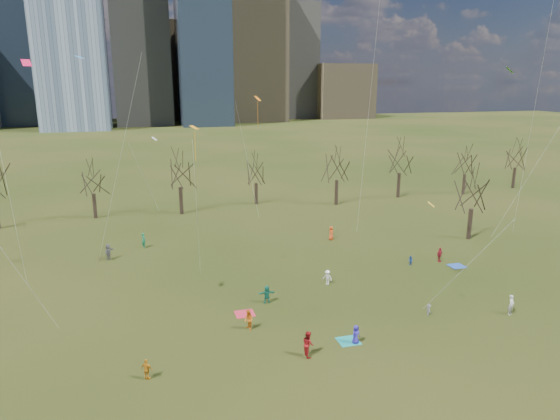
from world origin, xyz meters
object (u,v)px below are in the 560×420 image
object	(u,v)px
person_1	(511,305)
blanket_crimson	(245,314)
person_2	(308,344)
person_0	(356,334)
person_4	(147,369)
blanket_teal	(348,341)
blanket_navy	(457,266)

from	to	relation	value
person_1	blanket_crimson	bearing A→B (deg)	136.47
blanket_crimson	person_1	xyz separation A→B (m)	(21.29, -6.21, 0.85)
blanket_crimson	person_2	world-z (taller)	person_2
person_0	person_4	distance (m)	14.99
person_1	blanket_teal	bearing A→B (deg)	154.20
blanket_crimson	blanket_navy	bearing A→B (deg)	11.27
blanket_navy	person_1	bearing A→B (deg)	-103.06
blanket_navy	person_0	xyz separation A→B (m)	(-16.94, -11.77, 0.71)
blanket_teal	person_4	xyz separation A→B (m)	(-14.61, -0.94, 0.72)
person_2	blanket_teal	bearing A→B (deg)	-74.71
blanket_crimson	person_2	xyz separation A→B (m)	(2.92, -7.69, 0.93)
blanket_crimson	person_1	distance (m)	22.19
blanket_navy	person_0	world-z (taller)	person_0
blanket_teal	person_1	xyz separation A→B (m)	(14.78, 0.38, 0.85)
blanket_navy	person_0	distance (m)	20.64
blanket_navy	person_1	distance (m)	11.28
blanket_navy	person_4	xyz separation A→B (m)	(-31.93, -12.28, 0.72)
person_1	person_0	bearing A→B (deg)	155.93
blanket_crimson	person_0	xyz separation A→B (m)	(6.89, -7.02, 0.71)
blanket_crimson	blanket_teal	bearing A→B (deg)	-45.36
person_2	person_4	world-z (taller)	person_2
person_1	person_2	world-z (taller)	person_2
blanket_teal	blanket_navy	distance (m)	20.70
blanket_teal	blanket_navy	world-z (taller)	same
person_4	blanket_crimson	bearing A→B (deg)	-100.33
blanket_teal	person_0	distance (m)	0.91
person_0	person_4	size ratio (longest dim) A/B	0.99
blanket_navy	person_0	bearing A→B (deg)	-145.22
blanket_navy	blanket_crimson	xyz separation A→B (m)	(-23.83, -4.75, 0.00)
person_1	person_4	bearing A→B (deg)	155.31
person_1	person_4	size ratio (longest dim) A/B	1.18
person_1	person_2	size ratio (longest dim) A/B	0.92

